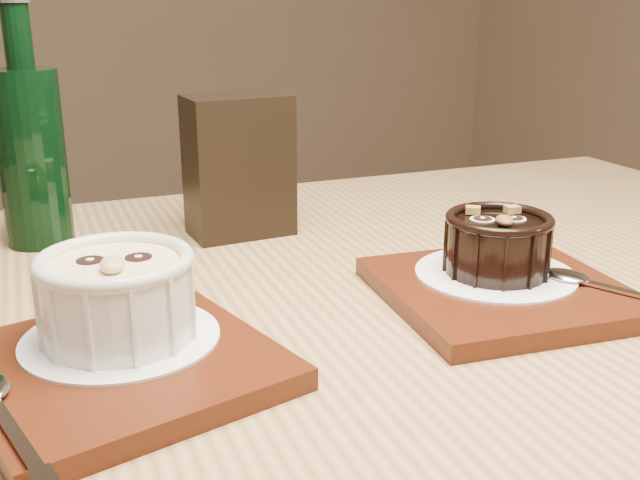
{
  "coord_description": "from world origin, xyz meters",
  "views": [
    {
      "loc": [
        -0.2,
        -0.42,
        0.98
      ],
      "look_at": [
        0.02,
        0.04,
        0.81
      ],
      "focal_mm": 42.0,
      "sensor_mm": 36.0,
      "label": 1
    }
  ],
  "objects_px": {
    "tray_left": "(120,366)",
    "tray_right": "(501,291)",
    "table": "(315,418)",
    "green_bottle": "(31,151)",
    "ramekin_dark": "(498,241)",
    "condiment_stand": "(239,166)",
    "ramekin_white": "(117,292)"
  },
  "relations": [
    {
      "from": "tray_left",
      "to": "condiment_stand",
      "type": "bearing_deg",
      "value": 55.9
    },
    {
      "from": "condiment_stand",
      "to": "green_bottle",
      "type": "height_order",
      "value": "green_bottle"
    },
    {
      "from": "tray_left",
      "to": "tray_right",
      "type": "height_order",
      "value": "same"
    },
    {
      "from": "tray_right",
      "to": "ramekin_dark",
      "type": "xyz_separation_m",
      "value": [
        0.01,
        0.02,
        0.04
      ]
    },
    {
      "from": "table",
      "to": "condiment_stand",
      "type": "bearing_deg",
      "value": 85.06
    },
    {
      "from": "ramekin_white",
      "to": "tray_left",
      "type": "bearing_deg",
      "value": -90.4
    },
    {
      "from": "tray_left",
      "to": "condiment_stand",
      "type": "distance_m",
      "value": 0.31
    },
    {
      "from": "table",
      "to": "condiment_stand",
      "type": "distance_m",
      "value": 0.27
    },
    {
      "from": "condiment_stand",
      "to": "table",
      "type": "bearing_deg",
      "value": -94.94
    },
    {
      "from": "tray_right",
      "to": "tray_left",
      "type": "bearing_deg",
      "value": 179.58
    },
    {
      "from": "table",
      "to": "ramekin_dark",
      "type": "distance_m",
      "value": 0.2
    },
    {
      "from": "ramekin_dark",
      "to": "condiment_stand",
      "type": "distance_m",
      "value": 0.28
    },
    {
      "from": "ramekin_white",
      "to": "tray_right",
      "type": "relative_size",
      "value": 0.57
    },
    {
      "from": "tray_left",
      "to": "condiment_stand",
      "type": "height_order",
      "value": "condiment_stand"
    },
    {
      "from": "tray_left",
      "to": "green_bottle",
      "type": "height_order",
      "value": "green_bottle"
    },
    {
      "from": "tray_left",
      "to": "tray_right",
      "type": "xyz_separation_m",
      "value": [
        0.3,
        -0.0,
        0.0
      ]
    },
    {
      "from": "table",
      "to": "green_bottle",
      "type": "relative_size",
      "value": 5.3
    },
    {
      "from": "tray_left",
      "to": "ramekin_dark",
      "type": "relative_size",
      "value": 2.09
    },
    {
      "from": "condiment_stand",
      "to": "ramekin_white",
      "type": "bearing_deg",
      "value": -125.73
    },
    {
      "from": "tray_right",
      "to": "condiment_stand",
      "type": "xyz_separation_m",
      "value": [
        -0.13,
        0.26,
        0.06
      ]
    },
    {
      "from": "ramekin_dark",
      "to": "green_bottle",
      "type": "bearing_deg",
      "value": 159.4
    },
    {
      "from": "ramekin_white",
      "to": "ramekin_dark",
      "type": "bearing_deg",
      "value": 12.05
    },
    {
      "from": "tray_right",
      "to": "condiment_stand",
      "type": "height_order",
      "value": "condiment_stand"
    },
    {
      "from": "ramekin_white",
      "to": "tray_right",
      "type": "xyz_separation_m",
      "value": [
        0.29,
        -0.03,
        -0.04
      ]
    },
    {
      "from": "ramekin_white",
      "to": "green_bottle",
      "type": "distance_m",
      "value": 0.29
    },
    {
      "from": "tray_right",
      "to": "green_bottle",
      "type": "height_order",
      "value": "green_bottle"
    },
    {
      "from": "ramekin_dark",
      "to": "condiment_stand",
      "type": "xyz_separation_m",
      "value": [
        -0.13,
        0.24,
        0.03
      ]
    },
    {
      "from": "ramekin_dark",
      "to": "green_bottle",
      "type": "height_order",
      "value": "green_bottle"
    },
    {
      "from": "ramekin_dark",
      "to": "green_bottle",
      "type": "xyz_separation_m",
      "value": [
        -0.32,
        0.3,
        0.05
      ]
    },
    {
      "from": "table",
      "to": "ramekin_dark",
      "type": "height_order",
      "value": "ramekin_dark"
    },
    {
      "from": "table",
      "to": "ramekin_dark",
      "type": "bearing_deg",
      "value": -7.94
    },
    {
      "from": "tray_right",
      "to": "ramekin_dark",
      "type": "bearing_deg",
      "value": 68.69
    }
  ]
}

